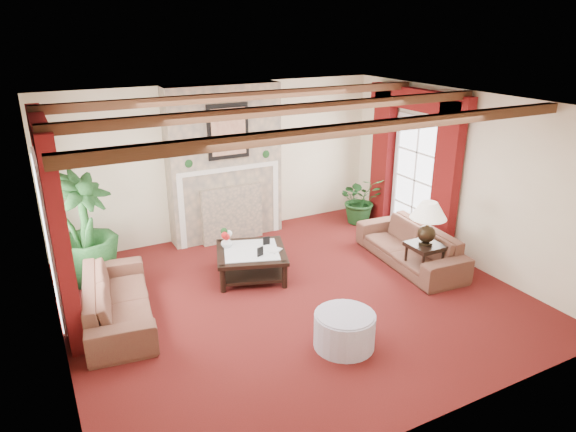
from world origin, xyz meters
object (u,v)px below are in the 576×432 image
sofa_right (411,240)px  potted_palm (87,252)px  sofa_left (117,292)px  coffee_table (251,263)px  side_table (424,261)px  ottoman (344,330)px

sofa_right → potted_palm: potted_palm is taller
sofa_left → coffee_table: size_ratio=2.04×
sofa_right → side_table: (-0.16, -0.50, -0.12)m
sofa_right → coffee_table: 2.56m
potted_palm → coffee_table: bearing=-24.4°
sofa_right → potted_palm: 4.97m
coffee_table → sofa_right: bearing=1.9°
potted_palm → side_table: bearing=-26.8°
sofa_left → ottoman: bearing=-121.4°
sofa_right → ottoman: sofa_right is taller
side_table → sofa_right: bearing=72.2°
ottoman → potted_palm: bearing=127.5°
side_table → sofa_left: bearing=167.9°
sofa_left → side_table: size_ratio=3.77×
sofa_right → potted_palm: (-4.65, 1.76, 0.07)m
potted_palm → coffee_table: size_ratio=1.81×
sofa_left → sofa_right: 4.49m
coffee_table → ottoman: 2.20m
sofa_left → coffee_table: bearing=-72.8°
sofa_right → side_table: 0.54m
sofa_right → coffee_table: sofa_right is taller
sofa_right → ottoman: size_ratio=2.86×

